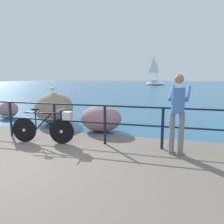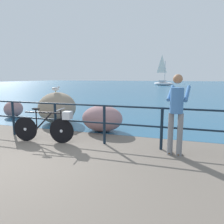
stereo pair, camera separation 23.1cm
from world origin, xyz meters
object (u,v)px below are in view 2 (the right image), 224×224
(breakwater_boulder_left, at_px, (14,109))
(seagull, at_px, (56,89))
(bicycle, at_px, (48,125))
(person_at_railing, at_px, (176,111))
(sailboat, at_px, (163,82))
(breakwater_boulder_right, at_px, (102,118))
(breakwater_boulder_main, at_px, (57,108))

(breakwater_boulder_left, bearing_deg, seagull, -12.09)
(bicycle, bearing_deg, person_at_railing, -6.09)
(person_at_railing, xyz_separation_m, seagull, (-4.34, 2.12, 0.30))
(seagull, height_order, sailboat, sailboat)
(breakwater_boulder_right, relative_size, seagull, 4.20)
(breakwater_boulder_left, xyz_separation_m, breakwater_boulder_right, (4.55, -1.16, 0.07))
(sailboat, bearing_deg, seagull, -67.71)
(bicycle, distance_m, breakwater_boulder_left, 4.52)
(person_at_railing, height_order, seagull, person_at_railing)
(bicycle, relative_size, breakwater_boulder_main, 1.14)
(breakwater_boulder_left, height_order, breakwater_boulder_right, breakwater_boulder_right)
(breakwater_boulder_right, bearing_deg, bicycle, -121.31)
(bicycle, bearing_deg, breakwater_boulder_right, 51.66)
(person_at_railing, distance_m, seagull, 4.84)
(person_at_railing, height_order, sailboat, sailboat)
(breakwater_boulder_right, xyz_separation_m, sailboat, (-1.17, 38.81, 0.30))
(bicycle, xyz_separation_m, breakwater_boulder_main, (-1.12, 2.22, 0.11))
(sailboat, bearing_deg, person_at_railing, -61.49)
(bicycle, xyz_separation_m, breakwater_boulder_left, (-3.61, 2.71, -0.12))
(person_at_railing, bearing_deg, breakwater_boulder_left, 76.63)
(bicycle, relative_size, seagull, 5.38)
(bicycle, distance_m, breakwater_boulder_main, 2.49)
(sailboat, bearing_deg, bicycle, -66.05)
(breakwater_boulder_left, xyz_separation_m, seagull, (2.49, -0.53, 0.95))
(person_at_railing, xyz_separation_m, breakwater_boulder_main, (-4.34, 2.17, -0.41))
(person_at_railing, bearing_deg, seagull, 71.82)
(seagull, bearing_deg, breakwater_boulder_right, -71.33)
(breakwater_boulder_main, distance_m, sailboat, 38.15)
(breakwater_boulder_main, xyz_separation_m, breakwater_boulder_left, (-2.49, 0.49, -0.23))
(breakwater_boulder_main, bearing_deg, breakwater_boulder_left, 168.97)
(breakwater_boulder_left, distance_m, breakwater_boulder_right, 4.70)
(sailboat, bearing_deg, breakwater_boulder_left, -71.51)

